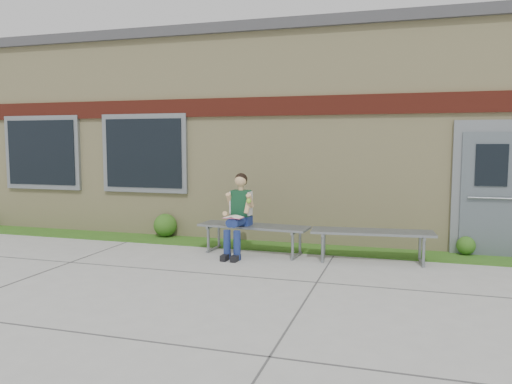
% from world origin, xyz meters
% --- Properties ---
extents(ground, '(80.00, 80.00, 0.00)m').
position_xyz_m(ground, '(0.00, 0.00, 0.00)').
color(ground, '#9E9E99').
rests_on(ground, ground).
extents(grass_strip, '(16.00, 0.80, 0.02)m').
position_xyz_m(grass_strip, '(0.00, 2.60, 0.01)').
color(grass_strip, '#305316').
rests_on(grass_strip, ground).
extents(school_building, '(16.20, 6.22, 4.20)m').
position_xyz_m(school_building, '(-0.00, 5.99, 2.10)').
color(school_building, beige).
rests_on(school_building, ground).
extents(bench_left, '(1.97, 0.69, 0.50)m').
position_xyz_m(bench_left, '(-0.36, 1.97, 0.39)').
color(bench_left, gray).
rests_on(bench_left, ground).
extents(bench_right, '(1.99, 0.73, 0.51)m').
position_xyz_m(bench_right, '(1.64, 1.97, 0.39)').
color(bench_right, gray).
rests_on(bench_right, ground).
extents(girl, '(0.49, 0.82, 1.40)m').
position_xyz_m(girl, '(-0.57, 1.76, 0.74)').
color(girl, navy).
rests_on(girl, ground).
extents(shrub_mid, '(0.47, 0.47, 0.47)m').
position_xyz_m(shrub_mid, '(-2.50, 2.85, 0.25)').
color(shrub_mid, '#305316').
rests_on(shrub_mid, grass_strip).
extents(shrub_east, '(0.31, 0.31, 0.31)m').
position_xyz_m(shrub_east, '(3.16, 2.85, 0.18)').
color(shrub_east, '#305316').
rests_on(shrub_east, grass_strip).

